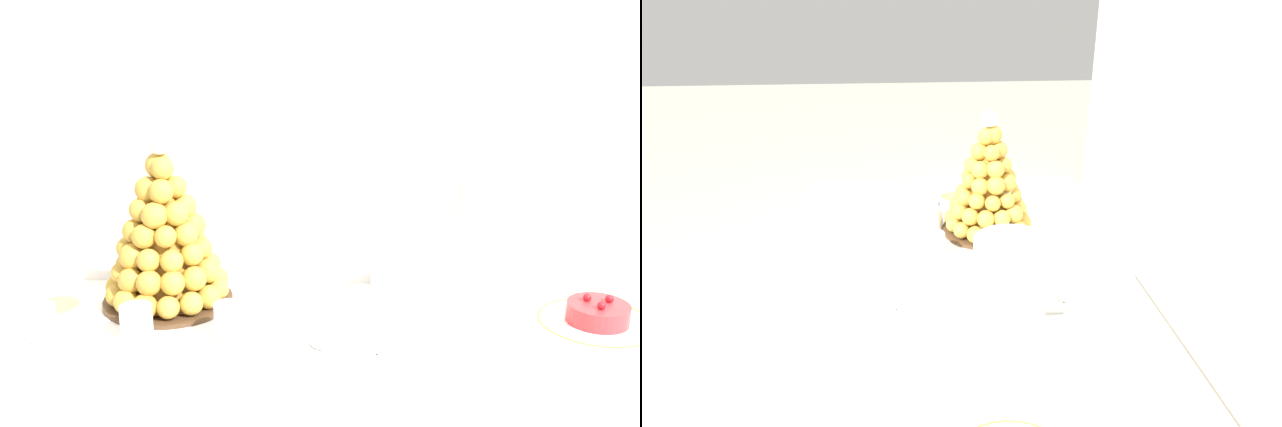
{
  "view_description": "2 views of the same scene",
  "coord_description": "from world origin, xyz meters",
  "views": [
    {
      "loc": [
        0.07,
        -1.19,
        1.31
      ],
      "look_at": [
        0.02,
        0.02,
        0.93
      ],
      "focal_mm": 45.03,
      "sensor_mm": 36.0,
      "label": 1
    },
    {
      "loc": [
        1.01,
        -0.05,
        1.35
      ],
      "look_at": [
        -0.12,
        0.03,
        0.84
      ],
      "focal_mm": 31.24,
      "sensor_mm": 36.0,
      "label": 2
    }
  ],
  "objects": [
    {
      "name": "dessert_cup_mid_right",
      "position": [
        0.04,
        -0.05,
        0.76
      ],
      "size": [
        0.05,
        0.05,
        0.06
      ],
      "color": "silver",
      "rests_on": "serving_tray"
    },
    {
      "name": "croquembouche",
      "position": [
        -0.25,
        0.1,
        0.85
      ],
      "size": [
        0.23,
        0.23,
        0.31
      ],
      "color": "#4C331E",
      "rests_on": "serving_tray"
    },
    {
      "name": "serving_tray",
      "position": [
        -0.19,
        0.05,
        0.73
      ],
      "size": [
        0.62,
        0.33,
        0.02
      ],
      "color": "white",
      "rests_on": "buffet_table"
    },
    {
      "name": "dessert_cup_mid_left",
      "position": [
        -0.27,
        -0.04,
        0.76
      ],
      "size": [
        0.05,
        0.05,
        0.05
      ],
      "color": "silver",
      "rests_on": "serving_tray"
    },
    {
      "name": "dessert_cup_left",
      "position": [
        -0.42,
        -0.04,
        0.76
      ],
      "size": [
        0.05,
        0.05,
        0.05
      ],
      "color": "silver",
      "rests_on": "serving_tray"
    },
    {
      "name": "dessert_cup_centre",
      "position": [
        -0.12,
        -0.04,
        0.76
      ],
      "size": [
        0.05,
        0.05,
        0.06
      ],
      "color": "silver",
      "rests_on": "serving_tray"
    },
    {
      "name": "buffet_table",
      "position": [
        0.0,
        0.0,
        0.61
      ],
      "size": [
        1.29,
        0.8,
        0.73
      ],
      "color": "brown",
      "rests_on": "ground_plane"
    },
    {
      "name": "macaron_goblet",
      "position": [
        0.29,
        0.07,
        0.89
      ],
      "size": [
        0.11,
        0.11,
        0.25
      ],
      "color": "white",
      "rests_on": "buffet_table"
    },
    {
      "name": "wine_glass",
      "position": [
        -0.24,
        0.14,
        0.84
      ],
      "size": [
        0.06,
        0.06,
        0.15
      ],
      "color": "silver",
      "rests_on": "buffet_table"
    },
    {
      "name": "fruit_tart_plate",
      "position": [
        0.49,
        0.05,
        0.74
      ],
      "size": [
        0.2,
        0.2,
        0.05
      ],
      "color": "white",
      "rests_on": "buffet_table"
    },
    {
      "name": "creme_brulee_ramekin",
      "position": [
        -0.42,
        0.03,
        0.75
      ],
      "size": [
        0.09,
        0.09,
        0.02
      ],
      "color": "white",
      "rests_on": "serving_tray"
    }
  ]
}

